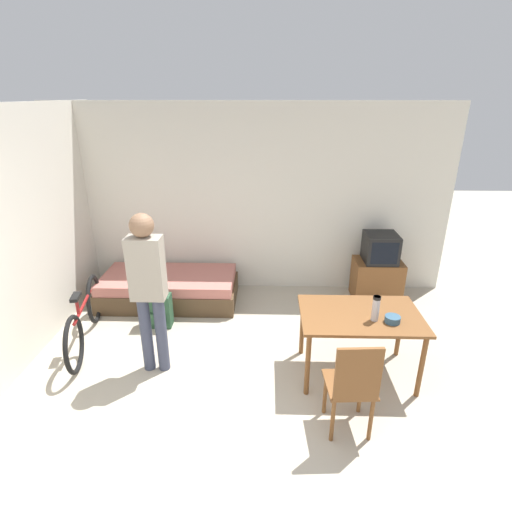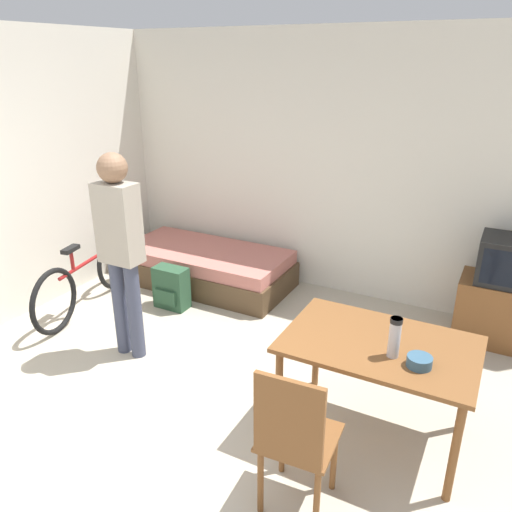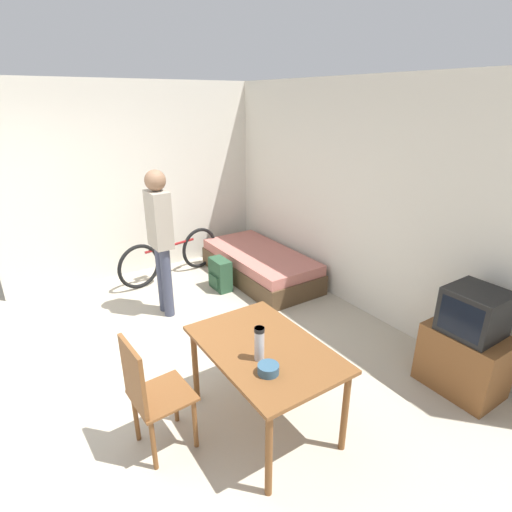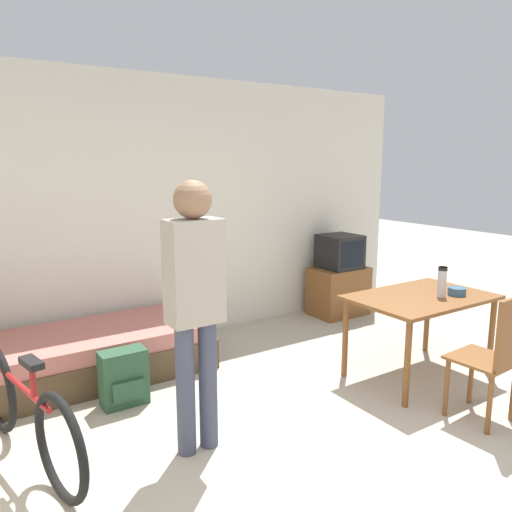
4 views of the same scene
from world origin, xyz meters
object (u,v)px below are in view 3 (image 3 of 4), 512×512
object	(u,v)px
person_standing	(160,233)
daybed	(260,265)
wooden_chair	(149,392)
thermos_flask	(259,342)
tv	(467,346)
mate_bowl	(268,369)
backpack	(220,275)
dining_table	(264,356)
bicycle	(171,256)

from	to	relation	value
person_standing	daybed	bearing A→B (deg)	97.69
wooden_chair	thermos_flask	distance (m)	0.86
wooden_chair	tv	bearing A→B (deg)	71.40
mate_bowl	backpack	world-z (taller)	mate_bowl
person_standing	thermos_flask	world-z (taller)	person_standing
daybed	mate_bowl	distance (m)	3.15
daybed	dining_table	distance (m)	2.83
dining_table	bicycle	distance (m)	3.13
thermos_flask	backpack	size ratio (longest dim) A/B	0.59
thermos_flask	daybed	bearing A→B (deg)	145.97
dining_table	thermos_flask	distance (m)	0.28
daybed	person_standing	bearing A→B (deg)	-82.31
person_standing	thermos_flask	distance (m)	2.25
daybed	person_standing	xyz separation A→B (m)	(0.20, -1.51, 0.82)
wooden_chair	thermos_flask	bearing A→B (deg)	65.33
daybed	bicycle	size ratio (longest dim) A/B	1.16
dining_table	backpack	distance (m)	2.53
thermos_flask	mate_bowl	size ratio (longest dim) A/B	1.76
dining_table	bicycle	size ratio (longest dim) A/B	0.74
thermos_flask	mate_bowl	xyz separation A→B (m)	(0.16, -0.04, -0.11)
daybed	wooden_chair	size ratio (longest dim) A/B	1.98
daybed	dining_table	world-z (taller)	dining_table
daybed	tv	xyz separation A→B (m)	(2.97, 0.19, 0.24)
tv	backpack	distance (m)	3.10
backpack	person_standing	bearing A→B (deg)	-76.76
bicycle	person_standing	size ratio (longest dim) A/B	0.94
tv	person_standing	xyz separation A→B (m)	(-2.77, -1.70, 0.59)
bicycle	wooden_chair	bearing A→B (deg)	-24.66
thermos_flask	backpack	xyz separation A→B (m)	(-2.44, 0.99, -0.65)
tv	bicycle	world-z (taller)	tv
dining_table	mate_bowl	world-z (taller)	mate_bowl
person_standing	backpack	size ratio (longest dim) A/B	4.00
bicycle	person_standing	distance (m)	1.27
tv	mate_bowl	size ratio (longest dim) A/B	6.67
thermos_flask	backpack	world-z (taller)	thermos_flask
thermos_flask	backpack	distance (m)	2.71
wooden_chair	mate_bowl	size ratio (longest dim) A/B	6.48
dining_table	bicycle	bearing A→B (deg)	171.21
tv	dining_table	bearing A→B (deg)	-110.32
daybed	backpack	size ratio (longest dim) A/B	4.34
dining_table	wooden_chair	xyz separation A→B (m)	(-0.22, -0.84, -0.10)
wooden_chair	mate_bowl	world-z (taller)	wooden_chair
daybed	person_standing	size ratio (longest dim) A/B	1.09
tv	mate_bowl	xyz separation A→B (m)	(-0.37, -1.87, 0.31)
person_standing	backpack	world-z (taller)	person_standing
backpack	daybed	bearing A→B (deg)	90.21
mate_bowl	backpack	xyz separation A→B (m)	(-2.60, 1.03, -0.54)
daybed	tv	world-z (taller)	tv
bicycle	person_standing	world-z (taller)	person_standing
daybed	thermos_flask	size ratio (longest dim) A/B	7.29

